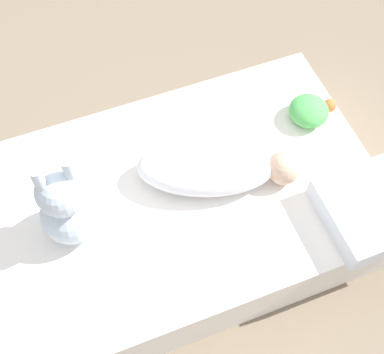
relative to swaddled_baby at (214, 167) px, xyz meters
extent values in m
plane|color=#7A6B56|center=(-0.12, -0.02, -0.28)|extent=(12.00, 12.00, 0.00)
cube|color=white|center=(-0.12, -0.02, -0.17)|extent=(1.26, 0.79, 0.22)
ellipsoid|color=white|center=(-0.02, 0.01, 0.00)|extent=(0.47, 0.34, 0.12)
sphere|color=#DBB293|center=(0.20, -0.08, -0.01)|extent=(0.11, 0.11, 0.11)
cube|color=white|center=(0.40, -0.30, -0.02)|extent=(0.30, 0.28, 0.08)
sphere|color=silver|center=(-0.45, -0.02, 0.03)|extent=(0.18, 0.18, 0.18)
sphere|color=silver|center=(-0.45, -0.02, 0.16)|extent=(0.14, 0.14, 0.14)
cylinder|color=silver|center=(-0.49, -0.02, 0.25)|extent=(0.03, 0.03, 0.09)
cylinder|color=silver|center=(-0.41, -0.02, 0.25)|extent=(0.03, 0.03, 0.09)
ellipsoid|color=#51B756|center=(0.39, 0.10, -0.02)|extent=(0.13, 0.14, 0.08)
sphere|color=orange|center=(0.47, 0.10, -0.03)|extent=(0.05, 0.05, 0.05)
camera|label=1|loc=(-0.38, -0.79, 1.41)|focal=50.00mm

